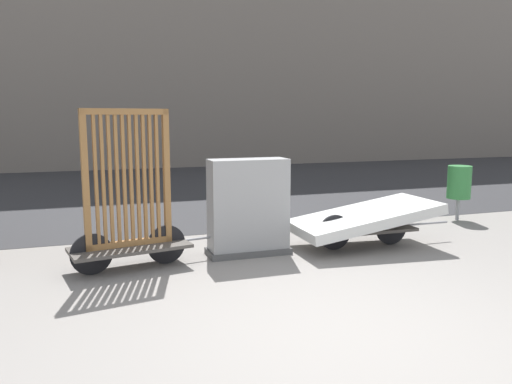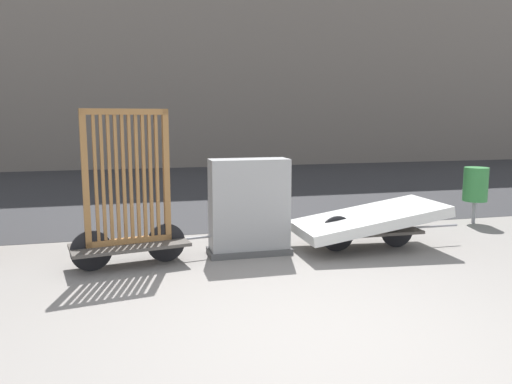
{
  "view_description": "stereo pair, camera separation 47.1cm",
  "coord_description": "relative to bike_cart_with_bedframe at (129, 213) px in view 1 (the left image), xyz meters",
  "views": [
    {
      "loc": [
        -1.99,
        -3.47,
        1.79
      ],
      "look_at": [
        0.0,
        2.43,
        0.85
      ],
      "focal_mm": 35.0,
      "sensor_mm": 36.0,
      "label": 1
    },
    {
      "loc": [
        -1.54,
        -3.6,
        1.79
      ],
      "look_at": [
        0.0,
        2.43,
        0.85
      ],
      "focal_mm": 35.0,
      "sensor_mm": 36.0,
      "label": 2
    }
  ],
  "objects": [
    {
      "name": "ground_plane",
      "position": [
        1.56,
        -2.43,
        -0.68
      ],
      "size": [
        60.0,
        60.0,
        0.0
      ],
      "primitive_type": "plane",
      "color": "gray"
    },
    {
      "name": "trash_bin",
      "position": [
        5.64,
        1.07,
        -0.02
      ],
      "size": [
        0.4,
        0.4,
        0.95
      ],
      "color": "gray",
      "rests_on": "ground_plane"
    },
    {
      "name": "building_facade",
      "position": [
        1.56,
        13.59,
        4.99
      ],
      "size": [
        48.0,
        4.0,
        11.33
      ],
      "color": "slate",
      "rests_on": "ground_plane"
    },
    {
      "name": "bike_cart_with_bedframe",
      "position": [
        0.0,
        0.0,
        0.0
      ],
      "size": [
        2.09,
        0.85,
        1.88
      ],
      "rotation": [
        0.0,
        0.0,
        0.19
      ],
      "color": "#4C4742",
      "rests_on": "ground_plane"
    },
    {
      "name": "bike_cart_with_mattress",
      "position": [
        3.14,
        -0.0,
        -0.28
      ],
      "size": [
        2.37,
        1.05,
        0.64
      ],
      "rotation": [
        0.0,
        0.0,
        -0.01
      ],
      "color": "#4C4742",
      "rests_on": "ground_plane"
    },
    {
      "name": "utility_cabinet",
      "position": [
        1.51,
        0.17,
        -0.09
      ],
      "size": [
        1.08,
        0.45,
        1.25
      ],
      "color": "#4C4C4C",
      "rests_on": "ground_plane"
    },
    {
      "name": "road_strip",
      "position": [
        1.56,
        6.51,
        -0.67
      ],
      "size": [
        56.0,
        10.17,
        0.01
      ],
      "color": "#2D2D30",
      "rests_on": "ground_plane"
    }
  ]
}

